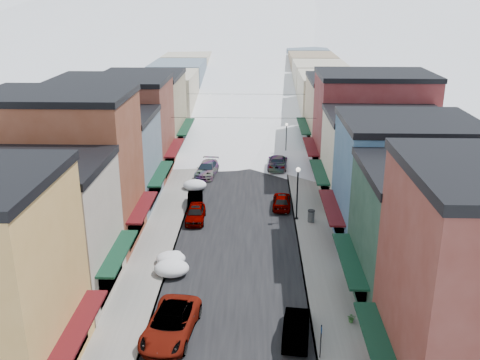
# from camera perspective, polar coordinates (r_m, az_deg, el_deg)

# --- Properties ---
(road) EXTENTS (10.00, 160.00, 0.01)m
(road) POSITION_cam_1_polar(r_m,az_deg,el_deg) (81.50, 0.71, 5.47)
(road) COLOR black
(road) RESTS_ON ground
(sidewalk_left) EXTENTS (3.20, 160.00, 0.15)m
(sidewalk_left) POSITION_cam_1_polar(r_m,az_deg,el_deg) (81.87, -3.93, 5.55)
(sidewalk_left) COLOR gray
(sidewalk_left) RESTS_ON ground
(sidewalk_right) EXTENTS (3.20, 160.00, 0.15)m
(sidewalk_right) POSITION_cam_1_polar(r_m,az_deg,el_deg) (81.62, 5.37, 5.46)
(sidewalk_right) COLOR gray
(sidewalk_right) RESTS_ON ground
(curb_left) EXTENTS (0.10, 160.00, 0.15)m
(curb_left) POSITION_cam_1_polar(r_m,az_deg,el_deg) (81.73, -2.84, 5.54)
(curb_left) COLOR slate
(curb_left) RESTS_ON ground
(curb_right) EXTENTS (0.10, 160.00, 0.15)m
(curb_right) POSITION_cam_1_polar(r_m,az_deg,el_deg) (81.54, 4.28, 5.48)
(curb_right) COLOR slate
(curb_right) RESTS_ON ground
(bldg_l_cream) EXTENTS (11.30, 8.20, 9.50)m
(bldg_l_cream) POSITION_cam_1_polar(r_m,az_deg,el_deg) (37.85, -21.28, -5.00)
(bldg_l_cream) COLOR #C0AE9B
(bldg_l_cream) RESTS_ON ground
(bldg_l_brick_near) EXTENTS (12.30, 8.20, 12.50)m
(bldg_l_brick_near) POSITION_cam_1_polar(r_m,az_deg,el_deg) (44.45, -18.27, 0.99)
(bldg_l_brick_near) COLOR brown
(bldg_l_brick_near) RESTS_ON ground
(bldg_l_grayblue) EXTENTS (11.30, 9.20, 9.00)m
(bldg_l_grayblue) POSITION_cam_1_polar(r_m,az_deg,el_deg) (52.49, -14.53, 2.10)
(bldg_l_grayblue) COLOR slate
(bldg_l_grayblue) RESTS_ON ground
(bldg_l_brick_far) EXTENTS (13.30, 9.20, 11.00)m
(bldg_l_brick_far) POSITION_cam_1_polar(r_m,az_deg,el_deg) (60.86, -13.24, 5.51)
(bldg_l_brick_far) COLOR brown
(bldg_l_brick_far) RESTS_ON ground
(bldg_l_tan) EXTENTS (11.30, 11.20, 10.00)m
(bldg_l_tan) POSITION_cam_1_polar(r_m,az_deg,el_deg) (70.22, -10.38, 7.09)
(bldg_l_tan) COLOR #928360
(bldg_l_tan) RESTS_ON ground
(bldg_r_green) EXTENTS (11.30, 9.20, 9.50)m
(bldg_r_green) POSITION_cam_1_polar(r_m,az_deg,el_deg) (36.36, 20.51, -5.90)
(bldg_r_green) COLOR #1D3D2D
(bldg_r_green) RESTS_ON ground
(bldg_r_blue) EXTENTS (11.30, 9.20, 10.50)m
(bldg_r_blue) POSITION_cam_1_polar(r_m,az_deg,el_deg) (44.14, 17.07, -0.38)
(bldg_r_blue) COLOR #3B6285
(bldg_r_blue) RESTS_ON ground
(bldg_r_cream) EXTENTS (12.30, 9.20, 9.00)m
(bldg_r_cream) POSITION_cam_1_polar(r_m,az_deg,el_deg) (52.78, 15.10, 2.14)
(bldg_r_cream) COLOR beige
(bldg_r_cream) RESTS_ON ground
(bldg_r_brick_far) EXTENTS (13.30, 9.20, 11.50)m
(bldg_r_brick_far) POSITION_cam_1_polar(r_m,az_deg,el_deg) (61.05, 13.84, 5.75)
(bldg_r_brick_far) COLOR maroon
(bldg_r_brick_far) RESTS_ON ground
(bldg_r_tan) EXTENTS (11.30, 11.20, 9.50)m
(bldg_r_tan) POSITION_cam_1_polar(r_m,az_deg,el_deg) (70.67, 11.38, 6.90)
(bldg_r_tan) COLOR tan
(bldg_r_tan) RESTS_ON ground
(distant_blocks) EXTENTS (34.00, 55.00, 8.00)m
(distant_blocks) POSITION_cam_1_polar(r_m,az_deg,el_deg) (103.30, 0.98, 10.68)
(distant_blocks) COLOR gray
(distant_blocks) RESTS_ON ground
(mountain_ridge) EXTENTS (670.00, 340.00, 34.00)m
(mountain_ridge) POSITION_cam_1_polar(r_m,az_deg,el_deg) (297.08, -2.35, 18.30)
(mountain_ridge) COLOR silver
(mountain_ridge) RESTS_ON ground
(overhead_cables) EXTENTS (16.40, 15.04, 0.04)m
(overhead_cables) POSITION_cam_1_polar(r_m,az_deg,el_deg) (67.95, 0.52, 8.03)
(overhead_cables) COLOR black
(overhead_cables) RESTS_ON ground
(car_white_suv) EXTENTS (3.40, 6.14, 1.63)m
(car_white_suv) POSITION_cam_1_polar(r_m,az_deg,el_deg) (33.30, -7.40, -14.98)
(car_white_suv) COLOR white
(car_white_suv) RESTS_ON ground
(car_silver_sedan) EXTENTS (1.81, 4.26, 1.44)m
(car_silver_sedan) POSITION_cam_1_polar(r_m,az_deg,el_deg) (48.43, -4.77, -3.56)
(car_silver_sedan) COLOR #A8ACB1
(car_silver_sedan) RESTS_ON ground
(car_dark_hatch) EXTENTS (1.81, 4.22, 1.35)m
(car_dark_hatch) POSITION_cam_1_polar(r_m,az_deg,el_deg) (51.39, -4.80, -2.23)
(car_dark_hatch) COLOR black
(car_dark_hatch) RESTS_ON ground
(car_silver_wagon) EXTENTS (2.67, 5.41, 1.51)m
(car_silver_wagon) POSITION_cam_1_polar(r_m,az_deg,el_deg) (60.38, -3.54, 1.20)
(car_silver_wagon) COLOR gray
(car_silver_wagon) RESTS_ON ground
(car_green_sedan) EXTENTS (1.96, 4.45, 1.42)m
(car_green_sedan) POSITION_cam_1_polar(r_m,az_deg,el_deg) (33.09, 6.02, -15.38)
(car_green_sedan) COLOR black
(car_green_sedan) RESTS_ON ground
(car_gray_suv) EXTENTS (1.95, 4.35, 1.45)m
(car_gray_suv) POSITION_cam_1_polar(r_m,az_deg,el_deg) (51.34, 4.48, -2.19)
(car_gray_suv) COLOR #9B9DA4
(car_gray_suv) RESTS_ON ground
(car_black_sedan) EXTENTS (2.61, 5.60, 1.58)m
(car_black_sedan) POSITION_cam_1_polar(r_m,az_deg,el_deg) (62.87, 4.03, 1.96)
(car_black_sedan) COLOR black
(car_black_sedan) RESTS_ON ground
(car_lane_silver) EXTENTS (2.71, 5.28, 1.72)m
(car_lane_silver) POSITION_cam_1_polar(r_m,az_deg,el_deg) (79.45, 0.25, 5.75)
(car_lane_silver) COLOR #9DA0A5
(car_lane_silver) RESTS_ON ground
(car_lane_white) EXTENTS (2.63, 5.29, 1.44)m
(car_lane_white) POSITION_cam_1_polar(r_m,az_deg,el_deg) (91.55, 1.65, 7.47)
(car_lane_white) COLOR white
(car_lane_white) RESTS_ON ground
(parking_sign) EXTENTS (0.06, 0.29, 2.13)m
(parking_sign) POSITION_cam_1_polar(r_m,az_deg,el_deg) (31.20, 8.63, -16.38)
(parking_sign) COLOR black
(parking_sign) RESTS_ON sidewalk_right
(trash_can) EXTENTS (0.64, 0.64, 1.09)m
(trash_can) POSITION_cam_1_polar(r_m,az_deg,el_deg) (48.18, 7.59, -3.81)
(trash_can) COLOR #535658
(trash_can) RESTS_ON sidewalk_right
(streetlamp_near) EXTENTS (0.41, 0.41, 4.90)m
(streetlamp_near) POSITION_cam_1_polar(r_m,az_deg,el_deg) (47.69, 6.15, -0.72)
(streetlamp_near) COLOR black
(streetlamp_near) RESTS_ON sidewalk_right
(streetlamp_far) EXTENTS (0.35, 0.35, 4.24)m
(streetlamp_far) POSITION_cam_1_polar(r_m,az_deg,el_deg) (66.64, 4.96, 4.75)
(streetlamp_far) COLOR black
(streetlamp_far) RESTS_ON sidewalk_right
(planter_near) EXTENTS (0.63, 0.58, 0.59)m
(planter_near) POSITION_cam_1_polar(r_m,az_deg,el_deg) (34.91, 11.82, -14.21)
(planter_near) COLOR #3A7434
(planter_near) RESTS_ON sidewalk_right
(snow_pile_near) EXTENTS (2.56, 2.77, 1.08)m
(snow_pile_near) POSITION_cam_1_polar(r_m,az_deg,el_deg) (39.84, -7.26, -9.29)
(snow_pile_near) COLOR white
(snow_pile_near) RESTS_ON ground
(snow_pile_mid) EXTENTS (2.22, 2.57, 0.94)m
(snow_pile_mid) POSITION_cam_1_polar(r_m,az_deg,el_deg) (41.36, -7.35, -8.27)
(snow_pile_mid) COLOR white
(snow_pile_mid) RESTS_ON ground
(snow_pile_far) EXTENTS (2.45, 2.71, 1.04)m
(snow_pile_far) POSITION_cam_1_polar(r_m,az_deg,el_deg) (56.21, -4.81, -0.51)
(snow_pile_far) COLOR white
(snow_pile_far) RESTS_ON ground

